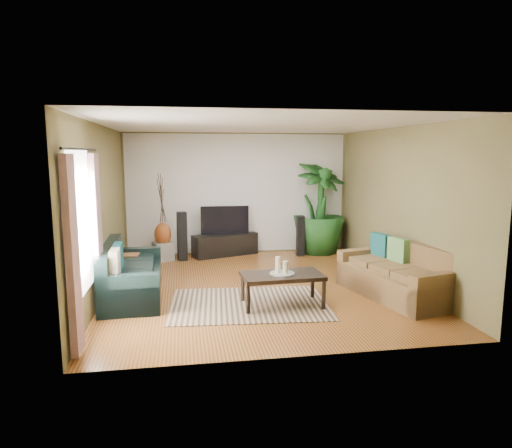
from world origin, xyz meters
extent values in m
plane|color=#976027|center=(0.00, 0.00, 0.00)|extent=(5.50, 5.50, 0.00)
plane|color=white|center=(0.00, 0.00, 2.70)|extent=(5.50, 5.50, 0.00)
plane|color=brown|center=(0.00, 2.75, 1.35)|extent=(5.00, 0.00, 5.00)
plane|color=brown|center=(0.00, -2.75, 1.35)|extent=(5.00, 0.00, 5.00)
plane|color=brown|center=(-2.50, 0.00, 1.35)|extent=(0.00, 5.50, 5.50)
plane|color=brown|center=(2.50, 0.00, 1.35)|extent=(0.00, 5.50, 5.50)
plane|color=white|center=(0.00, 2.74, 1.35)|extent=(4.90, 0.00, 4.90)
plane|color=white|center=(-2.48, -1.60, 1.40)|extent=(0.00, 1.80, 1.80)
cube|color=gray|center=(-2.43, -2.35, 1.15)|extent=(0.08, 0.35, 2.20)
cube|color=gray|center=(-2.43, -0.85, 1.15)|extent=(0.08, 0.35, 2.20)
cylinder|color=black|center=(-2.43, -1.60, 2.30)|extent=(0.03, 1.90, 0.03)
cube|color=black|center=(-2.04, -0.22, 0.42)|extent=(0.92, 2.03, 0.85)
cube|color=brown|center=(2.03, -0.90, 0.42)|extent=(1.32, 2.10, 0.85)
cube|color=tan|center=(-0.28, -0.89, 0.01)|extent=(2.46, 1.83, 0.01)
cube|color=black|center=(0.19, -1.02, 0.24)|extent=(1.22, 0.71, 0.49)
cylinder|color=gray|center=(0.19, -1.02, 0.49)|extent=(0.37, 0.37, 0.02)
cylinder|color=white|center=(0.13, -0.99, 0.62)|extent=(0.08, 0.08, 0.24)
cylinder|color=beige|center=(0.23, -1.06, 0.59)|extent=(0.08, 0.08, 0.18)
cylinder|color=silver|center=(0.26, -0.96, 0.58)|extent=(0.08, 0.08, 0.15)
cube|color=black|center=(-0.32, 2.50, 0.24)|extent=(1.50, 0.90, 0.48)
cube|color=black|center=(-0.32, 2.50, 0.79)|extent=(1.06, 0.06, 0.62)
cube|color=black|center=(-1.26, 2.18, 0.52)|extent=(0.22, 0.24, 1.03)
cube|color=black|center=(1.32, 2.19, 0.44)|extent=(0.16, 0.18, 0.89)
imported|color=#174517|center=(1.81, 2.44, 1.04)|extent=(1.56, 1.56, 2.07)
cylinder|color=black|center=(1.81, 2.44, 0.15)|extent=(0.38, 0.38, 0.30)
cube|color=gray|center=(-1.66, 2.25, 0.19)|extent=(0.49, 0.49, 0.38)
ellipsoid|color=brown|center=(-1.66, 2.25, 0.56)|extent=(0.35, 0.35, 0.49)
cube|color=brown|center=(-2.25, 0.58, 0.27)|extent=(0.55, 0.55, 0.54)
camera|label=1|loc=(-1.25, -7.42, 2.25)|focal=32.00mm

